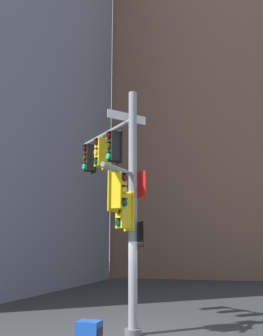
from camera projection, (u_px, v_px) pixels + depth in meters
ground at (133, 335)px, 9.96m from camera, size 120.00×120.00×0.00m
building_mid_block at (208, 105)px, 39.65m from camera, size 16.41×16.41×35.40m
signal_pole_assembly at (118, 183)px, 11.41m from camera, size 2.93×3.86×7.12m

